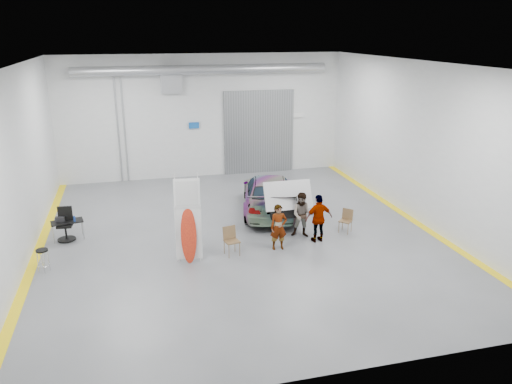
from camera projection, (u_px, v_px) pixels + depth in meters
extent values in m
plane|color=slate|center=(240.00, 235.00, 18.03)|extent=(16.00, 16.00, 0.00)
cube|color=silver|center=(18.00, 167.00, 15.45)|extent=(0.02, 16.00, 6.00)
cube|color=silver|center=(420.00, 143.00, 18.74)|extent=(0.02, 16.00, 6.00)
cube|color=silver|center=(204.00, 117.00, 24.47)|extent=(14.00, 0.02, 6.00)
cube|color=silver|center=(327.00, 248.00, 9.73)|extent=(14.00, 0.02, 6.00)
cube|color=silver|center=(238.00, 64.00, 16.17)|extent=(14.00, 16.00, 0.02)
cube|color=gray|center=(259.00, 132.00, 25.33)|extent=(3.60, 0.12, 4.20)
cube|color=#96989E|center=(171.00, 80.00, 23.48)|extent=(1.00, 0.50, 1.20)
cylinder|color=#96989E|center=(204.00, 69.00, 23.20)|extent=(11.90, 0.44, 0.44)
cube|color=#1453AA|center=(194.00, 125.00, 24.40)|extent=(0.50, 0.04, 0.30)
cube|color=white|center=(297.00, 115.00, 25.55)|extent=(0.70, 0.04, 0.25)
cylinder|color=#96989E|center=(125.00, 131.00, 23.65)|extent=(0.08, 0.08, 5.00)
cylinder|color=#96989E|center=(118.00, 131.00, 23.58)|extent=(0.08, 0.08, 5.00)
cube|color=yellow|center=(37.00, 255.00, 16.41)|extent=(0.30, 16.00, 0.01)
cube|color=yellow|center=(409.00, 218.00, 19.64)|extent=(0.30, 16.00, 0.01)
imported|color=silver|center=(269.00, 193.00, 20.21)|extent=(3.25, 5.51, 1.50)
imported|color=#896C4B|center=(279.00, 227.00, 16.63)|extent=(0.59, 0.40, 1.57)
imported|color=slate|center=(303.00, 215.00, 17.64)|extent=(0.96, 0.84, 1.64)
imported|color=#A96238|center=(319.00, 218.00, 17.21)|extent=(1.02, 0.48, 1.71)
cube|color=white|center=(189.00, 233.00, 15.66)|extent=(0.83, 0.11, 1.76)
ellipsoid|color=#F94615|center=(190.00, 235.00, 15.60)|extent=(0.51, 0.28, 1.86)
cube|color=white|center=(187.00, 193.00, 15.23)|extent=(0.80, 0.10, 0.93)
cylinder|color=white|center=(177.00, 219.00, 15.42)|extent=(0.02, 0.02, 2.94)
cylinder|color=white|center=(199.00, 217.00, 15.58)|extent=(0.02, 0.02, 2.94)
cube|color=brown|center=(232.00, 241.00, 16.27)|extent=(0.53, 0.51, 0.04)
cube|color=brown|center=(231.00, 232.00, 16.38)|extent=(0.46, 0.19, 0.43)
cube|color=brown|center=(345.00, 221.00, 18.11)|extent=(0.56, 0.56, 0.04)
cube|color=brown|center=(344.00, 214.00, 18.21)|extent=(0.35, 0.35, 0.39)
cylinder|color=black|center=(42.00, 250.00, 15.06)|extent=(0.35, 0.35, 0.05)
torus|color=silver|center=(44.00, 265.00, 15.21)|extent=(0.38, 0.38, 0.02)
cylinder|color=#96989E|center=(53.00, 234.00, 17.24)|extent=(0.03, 0.03, 0.64)
cylinder|color=#96989E|center=(82.00, 232.00, 17.47)|extent=(0.03, 0.03, 0.64)
cylinder|color=#96989E|center=(54.00, 230.00, 17.65)|extent=(0.03, 0.03, 0.64)
cylinder|color=#96989E|center=(83.00, 227.00, 17.88)|extent=(0.03, 0.03, 0.64)
cube|color=black|center=(67.00, 222.00, 17.46)|extent=(1.15, 0.72, 0.04)
cylinder|color=navy|center=(74.00, 219.00, 17.40)|extent=(0.07, 0.07, 0.20)
cube|color=black|center=(60.00, 219.00, 17.42)|extent=(0.31, 0.20, 0.16)
cylinder|color=black|center=(67.00, 239.00, 17.53)|extent=(0.62, 0.62, 0.04)
cylinder|color=black|center=(66.00, 232.00, 17.44)|extent=(0.07, 0.07, 0.53)
cube|color=black|center=(65.00, 225.00, 17.36)|extent=(0.55, 0.55, 0.08)
cube|color=black|center=(65.00, 214.00, 17.48)|extent=(0.49, 0.10, 0.55)
cube|color=silver|center=(287.00, 192.00, 17.83)|extent=(1.75, 1.06, 0.04)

